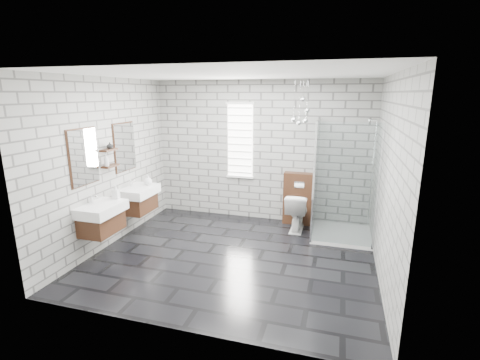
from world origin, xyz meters
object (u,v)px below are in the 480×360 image
at_px(toilet, 297,211).
at_px(shower_enclosure, 337,210).
at_px(vanity_left, 99,210).
at_px(vanity_right, 137,192).
at_px(cistern_panel, 299,199).

bearing_deg(toilet, shower_enclosure, 163.71).
bearing_deg(shower_enclosure, vanity_left, -152.93).
relative_size(vanity_right, cistern_panel, 1.57).
distance_m(vanity_right, shower_enclosure, 3.49).
xyz_separation_m(vanity_left, cistern_panel, (2.71, 2.26, -0.26)).
distance_m(vanity_left, shower_enclosure, 3.84).
bearing_deg(toilet, cistern_panel, -89.93).
height_order(vanity_left, vanity_right, same).
xyz_separation_m(cistern_panel, shower_enclosure, (0.70, -0.52, 0.00)).
bearing_deg(toilet, vanity_left, 35.80).
xyz_separation_m(vanity_left, toilet, (2.71, 1.95, -0.41)).
height_order(vanity_right, toilet, vanity_right).
bearing_deg(shower_enclosure, cistern_panel, 143.59).
bearing_deg(cistern_panel, shower_enclosure, -36.41).
xyz_separation_m(vanity_right, toilet, (2.71, 0.94, -0.41)).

